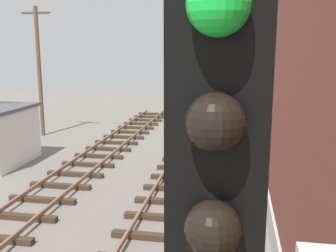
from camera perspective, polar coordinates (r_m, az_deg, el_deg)
name	(u,v)px	position (r m, az deg, el deg)	size (l,w,h in m)	color
utility_pole_far	(39,70)	(25.45, -18.36, 7.86)	(1.80, 0.24, 7.91)	brown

